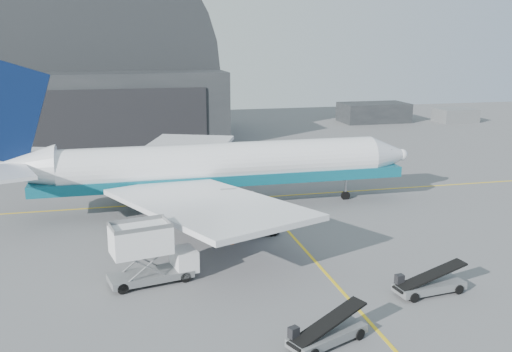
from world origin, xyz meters
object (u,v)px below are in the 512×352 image
object	(u,v)px
airliner	(206,167)
belt_loader_b	(429,285)
catering_truck	(149,254)
belt_loader_a	(326,334)
pushback_tug	(256,226)

from	to	relation	value
airliner	belt_loader_b	xyz separation A→B (m)	(11.97, -23.71, -3.83)
catering_truck	belt_loader_a	distance (m)	14.66
catering_truck	belt_loader_b	size ratio (longest dim) A/B	1.22
airliner	catering_truck	xyz separation A→B (m)	(-6.78, -17.35, -2.25)
airliner	pushback_tug	bearing A→B (deg)	-70.07
airliner	pushback_tug	xyz separation A→B (m)	(3.17, -8.75, -3.75)
catering_truck	belt_loader_a	bearing A→B (deg)	-61.69
catering_truck	airliner	bearing A→B (deg)	56.41
catering_truck	pushback_tug	xyz separation A→B (m)	(9.95, 8.60, -1.50)
airliner	catering_truck	bearing A→B (deg)	-111.36
catering_truck	pushback_tug	bearing A→B (deg)	28.59
airliner	catering_truck	distance (m)	18.76
catering_truck	pushback_tug	size ratio (longest dim) A/B	1.61
belt_loader_a	airliner	bearing A→B (deg)	72.27
airliner	catering_truck	size ratio (longest dim) A/B	6.78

